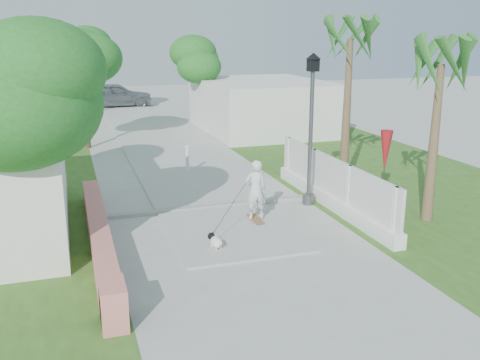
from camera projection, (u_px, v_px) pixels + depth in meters
name	position (u px, v px, depth m)	size (l,w,h in m)	color
ground	(292.00, 302.00, 10.19)	(90.00, 90.00, 0.00)	#B7B7B2
path_strip	(143.00, 129.00, 28.53)	(3.20, 36.00, 0.06)	#B7B7B2
curb	(211.00, 206.00, 15.68)	(6.50, 0.25, 0.10)	#999993
grass_right	(381.00, 173.00, 19.61)	(8.00, 20.00, 0.01)	#355A1C
pink_wall	(101.00, 241.00, 12.39)	(0.45, 8.20, 0.80)	#D97D6F
lattice_fence	(332.00, 189.00, 15.65)	(0.35, 7.00, 1.50)	white
building_right	(262.00, 105.00, 28.14)	(6.00, 8.00, 2.60)	silver
street_lamp	(311.00, 124.00, 15.46)	(0.44, 0.44, 4.44)	#59595E
bollard	(187.00, 159.00, 19.27)	(0.14, 0.14, 1.09)	white
patio_umbrella	(385.00, 152.00, 15.30)	(0.36, 0.36, 2.30)	#59595E
tree_left_near	(29.00, 93.00, 10.58)	(3.60, 3.60, 5.28)	#4C3826
tree_left_mid	(4.00, 86.00, 15.41)	(3.20, 3.20, 4.85)	#4C3826
tree_path_left	(83.00, 61.00, 22.95)	(3.40, 3.40, 5.23)	#4C3826
tree_path_right	(201.00, 62.00, 28.55)	(3.00, 3.00, 4.79)	#4C3826
tree_path_far	(80.00, 53.00, 32.18)	(3.20, 3.20, 5.17)	#4C3826
palm_far	(350.00, 49.00, 16.33)	(1.80, 1.80, 5.30)	brown
palm_near	(441.00, 74.00, 13.68)	(1.80, 1.80, 4.70)	brown
skateboarder	(236.00, 204.00, 13.65)	(1.84, 1.79, 1.73)	#996B3D
dog	(215.00, 241.00, 12.61)	(0.38, 0.57, 0.40)	white
parked_car	(115.00, 95.00, 37.01)	(2.01, 4.99, 1.70)	#A9ABB0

